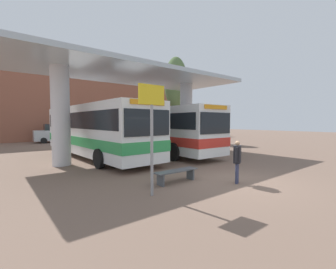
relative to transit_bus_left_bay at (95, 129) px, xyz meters
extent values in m
plane|color=#755B4C|center=(2.00, -9.10, -1.81)|extent=(100.00, 100.00, 0.00)
cube|color=brown|center=(2.00, 15.37, 3.24)|extent=(40.00, 0.50, 10.09)
cube|color=#332D2D|center=(2.00, 15.37, 7.09)|extent=(40.00, 0.58, 2.40)
cylinder|color=silver|center=(-2.39, -1.67, 0.74)|extent=(0.91, 0.91, 5.10)
cylinder|color=silver|center=(6.40, -1.67, 0.74)|extent=(0.91, 0.91, 5.10)
cube|color=#A8B7C1|center=(2.00, -1.67, 3.41)|extent=(13.80, 6.13, 0.24)
cube|color=white|center=(0.00, 0.01, -0.03)|extent=(3.01, 11.80, 2.94)
cube|color=black|center=(0.00, 0.01, 0.53)|extent=(3.03, 11.34, 0.94)
cube|color=#2D934C|center=(0.00, 0.01, -0.69)|extent=(3.05, 11.85, 0.53)
cube|color=black|center=(0.21, -5.88, 0.42)|extent=(2.39, 0.14, 1.18)
cube|color=orange|center=(0.21, -5.88, 1.30)|extent=(1.82, 0.11, 0.22)
cylinder|color=black|center=(-1.17, -3.67, -1.33)|extent=(0.31, 0.97, 0.96)
cylinder|color=black|center=(1.42, -3.57, -1.33)|extent=(0.31, 0.97, 0.96)
cylinder|color=black|center=(-1.41, 3.18, -1.33)|extent=(0.31, 0.97, 0.96)
cylinder|color=black|center=(1.18, 3.28, -1.33)|extent=(0.31, 0.97, 0.96)
cube|color=white|center=(4.34, -1.00, -0.04)|extent=(2.76, 10.73, 2.84)
cube|color=black|center=(4.34, -1.00, 0.49)|extent=(2.79, 10.30, 0.91)
cube|color=red|center=(4.34, -1.00, -0.68)|extent=(2.80, 10.77, 0.51)
cube|color=black|center=(4.20, -6.36, 0.38)|extent=(2.29, 0.12, 1.13)
cube|color=orange|center=(4.20, -6.36, 1.23)|extent=(1.74, 0.09, 0.22)
cylinder|color=black|center=(3.01, -4.28, -1.28)|extent=(0.31, 1.07, 1.06)
cylinder|color=black|center=(5.49, -4.34, -1.28)|extent=(0.31, 1.07, 1.06)
cylinder|color=black|center=(3.17, 1.96, -1.28)|extent=(0.31, 1.07, 1.06)
cylinder|color=black|center=(5.65, 1.90, -1.28)|extent=(0.31, 1.07, 1.06)
cube|color=#4C5156|center=(0.14, -7.86, -1.37)|extent=(1.82, 0.44, 0.04)
cube|color=#4C5156|center=(-0.59, -7.86, -1.60)|extent=(0.07, 0.37, 0.42)
cube|color=#4C5156|center=(0.87, -7.86, -1.60)|extent=(0.07, 0.37, 0.42)
cylinder|color=gray|center=(-1.41, -8.52, -0.42)|extent=(0.09, 0.09, 2.78)
cube|color=gold|center=(-1.41, -8.52, 1.27)|extent=(0.90, 0.06, 0.60)
cylinder|color=#333856|center=(1.74, -9.38, -1.43)|extent=(0.15, 0.15, 0.76)
cylinder|color=#333856|center=(1.87, -9.32, -1.43)|extent=(0.15, 0.15, 0.76)
cube|color=black|center=(1.80, -9.35, -0.73)|extent=(0.47, 0.39, 0.63)
sphere|color=tan|center=(1.80, -9.35, -0.33)|extent=(0.17, 0.17, 0.17)
cylinder|color=black|center=(1.58, -9.46, -0.72)|extent=(0.11, 0.11, 0.54)
cylinder|color=black|center=(2.02, -9.24, -0.72)|extent=(0.11, 0.11, 0.54)
cylinder|color=brown|center=(11.50, 5.54, 0.74)|extent=(0.37, 0.37, 5.09)
ellipsoid|color=#516B3D|center=(11.50, 5.54, 4.88)|extent=(2.65, 2.65, 5.82)
cube|color=#B2B7BC|center=(0.52, 12.86, -1.03)|extent=(4.63, 1.98, 1.12)
cube|color=#1E2328|center=(0.52, 12.86, -0.14)|extent=(2.59, 1.72, 0.68)
cylinder|color=black|center=(1.98, 13.62, -1.50)|extent=(0.62, 0.26, 0.61)
cylinder|color=black|center=(1.87, 11.92, -1.50)|extent=(0.62, 0.26, 0.61)
cylinder|color=black|center=(-0.83, 13.79, -1.50)|extent=(0.62, 0.26, 0.61)
cylinder|color=black|center=(-0.93, 12.09, -1.50)|extent=(0.62, 0.26, 0.61)
camera|label=1|loc=(-5.25, -14.15, 0.46)|focal=24.00mm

